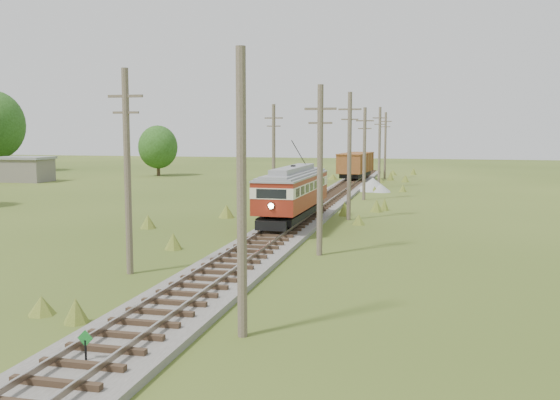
% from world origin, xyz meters
% --- Properties ---
extents(ground, '(260.00, 260.00, 0.00)m').
position_xyz_m(ground, '(0.00, 0.00, 0.00)').
color(ground, '#2F4615').
rests_on(ground, ground).
extents(railbed_main, '(3.60, 96.00, 0.57)m').
position_xyz_m(railbed_main, '(0.00, 34.00, 0.19)').
color(railbed_main, '#605B54').
rests_on(railbed_main, ground).
extents(switch_marker, '(0.45, 0.06, 1.08)m').
position_xyz_m(switch_marker, '(-0.20, 1.50, 0.63)').
color(switch_marker, black).
rests_on(switch_marker, ground).
extents(streetcar, '(2.83, 11.34, 5.16)m').
position_xyz_m(streetcar, '(-0.00, 27.03, 2.45)').
color(streetcar, black).
rests_on(streetcar, ground).
extents(gondola, '(3.78, 9.30, 3.01)m').
position_xyz_m(gondola, '(0.00, 64.17, 2.19)').
color(gondola, black).
rests_on(gondola, ground).
extents(gravel_pile, '(3.78, 4.01, 1.37)m').
position_xyz_m(gravel_pile, '(3.22, 52.73, 0.64)').
color(gravel_pile, gray).
rests_on(gravel_pile, ground).
extents(utility_pole_r_1, '(0.30, 0.30, 8.80)m').
position_xyz_m(utility_pole_r_1, '(3.10, 5.00, 4.40)').
color(utility_pole_r_1, brown).
rests_on(utility_pole_r_1, ground).
extents(utility_pole_r_2, '(1.60, 0.30, 8.60)m').
position_xyz_m(utility_pole_r_2, '(3.30, 18.00, 4.42)').
color(utility_pole_r_2, brown).
rests_on(utility_pole_r_2, ground).
extents(utility_pole_r_3, '(1.60, 0.30, 9.00)m').
position_xyz_m(utility_pole_r_3, '(3.20, 31.00, 4.63)').
color(utility_pole_r_3, brown).
rests_on(utility_pole_r_3, ground).
extents(utility_pole_r_4, '(1.60, 0.30, 8.40)m').
position_xyz_m(utility_pole_r_4, '(3.00, 44.00, 4.32)').
color(utility_pole_r_4, brown).
rests_on(utility_pole_r_4, ground).
extents(utility_pole_r_5, '(1.60, 0.30, 8.90)m').
position_xyz_m(utility_pole_r_5, '(3.40, 57.00, 4.58)').
color(utility_pole_r_5, brown).
rests_on(utility_pole_r_5, ground).
extents(utility_pole_r_6, '(1.60, 0.30, 8.70)m').
position_xyz_m(utility_pole_r_6, '(3.20, 70.00, 4.47)').
color(utility_pole_r_6, brown).
rests_on(utility_pole_r_6, ground).
extents(utility_pole_l_a, '(1.60, 0.30, 9.00)m').
position_xyz_m(utility_pole_l_a, '(-4.20, 12.00, 4.63)').
color(utility_pole_l_a, brown).
rests_on(utility_pole_l_a, ground).
extents(utility_pole_l_b, '(1.60, 0.30, 8.60)m').
position_xyz_m(utility_pole_l_b, '(-4.50, 40.00, 4.42)').
color(utility_pole_l_b, brown).
rests_on(utility_pole_l_b, ground).
extents(tree_mid_a, '(5.46, 5.46, 7.03)m').
position_xyz_m(tree_mid_a, '(-28.00, 68.00, 4.02)').
color(tree_mid_a, '#38281C').
rests_on(tree_mid_a, ground).
extents(shed, '(6.40, 4.40, 3.10)m').
position_xyz_m(shed, '(-40.00, 55.00, 1.57)').
color(shed, slate).
rests_on(shed, ground).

